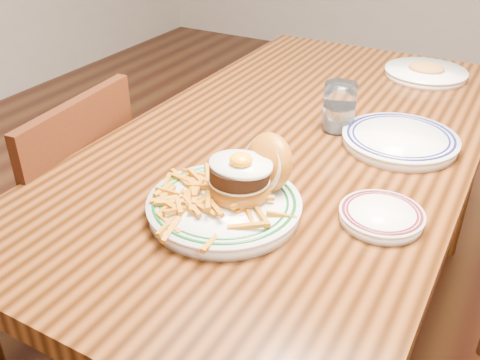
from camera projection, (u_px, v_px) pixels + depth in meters
The scene contains 8 objects.
floor at pixel (285, 340), 1.75m from camera, with size 6.00×6.00×0.00m, color black.
table at pixel (296, 164), 1.41m from camera, with size 0.85×1.60×0.75m.
chair_left at pixel (63, 228), 1.50m from camera, with size 0.44×0.44×0.86m.
main_plate at pixel (232, 193), 1.05m from camera, with size 0.31×0.32×0.15m.
side_plate at pixel (382, 215), 1.03m from camera, with size 0.16×0.16×0.02m.
rear_plate at pixel (400, 139), 1.30m from camera, with size 0.28×0.28×0.03m.
water_glass at pixel (339, 110), 1.36m from camera, with size 0.08×0.08×0.12m.
far_plate at pixel (426, 72), 1.72m from camera, with size 0.26×0.26×0.05m.
Camera 1 is at (0.47, -1.15, 1.35)m, focal length 40.00 mm.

